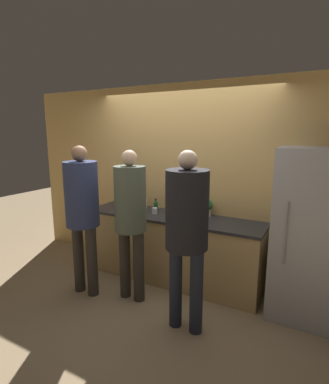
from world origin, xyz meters
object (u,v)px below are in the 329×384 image
(person_left, at_px, (82,205))
(person_center, at_px, (131,212))
(utensil_crock, at_px, (144,204))
(refrigerator, at_px, (313,236))
(person_right, at_px, (187,223))
(cup_white, at_px, (155,211))
(fruit_bowl, at_px, (184,216))
(bottle_green, at_px, (156,206))
(potted_plant, at_px, (207,207))

(person_left, xyz_separation_m, person_center, (0.58, 0.17, -0.05))
(person_center, height_order, utensil_crock, person_center)
(refrigerator, relative_size, person_right, 1.01)
(person_left, bearing_deg, cup_white, 55.99)
(fruit_bowl, height_order, bottle_green, bottle_green)
(person_center, relative_size, utensil_crock, 7.18)
(person_center, distance_m, cup_white, 0.63)
(person_left, height_order, fruit_bowl, person_left)
(person_left, distance_m, person_right, 1.38)
(person_left, relative_size, potted_plant, 8.28)
(person_left, height_order, cup_white, person_left)
(person_center, height_order, fruit_bowl, person_center)
(potted_plant, bearing_deg, cup_white, -159.30)
(fruit_bowl, bearing_deg, refrigerator, 2.75)
(bottle_green, bearing_deg, fruit_bowl, -20.09)
(person_center, bearing_deg, cup_white, 94.22)
(utensil_crock, distance_m, bottle_green, 0.25)
(person_left, distance_m, fruit_bowl, 1.24)
(bottle_green, bearing_deg, person_left, -117.42)
(refrigerator, height_order, bottle_green, refrigerator)
(refrigerator, relative_size, potted_plant, 8.30)
(person_right, bearing_deg, potted_plant, 100.59)
(person_left, distance_m, bottle_green, 1.04)
(person_right, bearing_deg, cup_white, 135.55)
(refrigerator, xyz_separation_m, cup_white, (-1.91, -0.01, 0.03))
(bottle_green, distance_m, cup_white, 0.14)
(person_left, relative_size, utensil_crock, 7.35)
(utensil_crock, distance_m, cup_white, 0.35)
(person_center, distance_m, potted_plant, 1.05)
(fruit_bowl, relative_size, bottle_green, 1.55)
(fruit_bowl, bearing_deg, bottle_green, 159.91)
(person_left, height_order, person_right, person_left)
(potted_plant, bearing_deg, fruit_bowl, -120.37)
(person_right, relative_size, potted_plant, 8.24)
(bottle_green, bearing_deg, person_center, -82.26)
(fruit_bowl, height_order, utensil_crock, utensil_crock)
(utensil_crock, bearing_deg, potted_plant, 3.43)
(refrigerator, relative_size, cup_white, 22.36)
(person_right, xyz_separation_m, potted_plant, (-0.20, 1.08, -0.11))
(utensil_crock, bearing_deg, refrigerator, -4.70)
(fruit_bowl, relative_size, potted_plant, 1.23)
(person_right, bearing_deg, utensil_crock, 138.25)
(person_center, bearing_deg, potted_plant, 55.14)
(refrigerator, distance_m, bottle_green, 1.97)
(person_right, distance_m, bottle_green, 1.33)
(refrigerator, xyz_separation_m, bottle_green, (-1.97, 0.12, 0.05))
(person_center, distance_m, utensil_crock, 0.88)
(bottle_green, xyz_separation_m, potted_plant, (0.70, 0.12, 0.05))
(person_right, relative_size, utensil_crock, 7.31)
(person_right, distance_m, fruit_bowl, 0.88)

